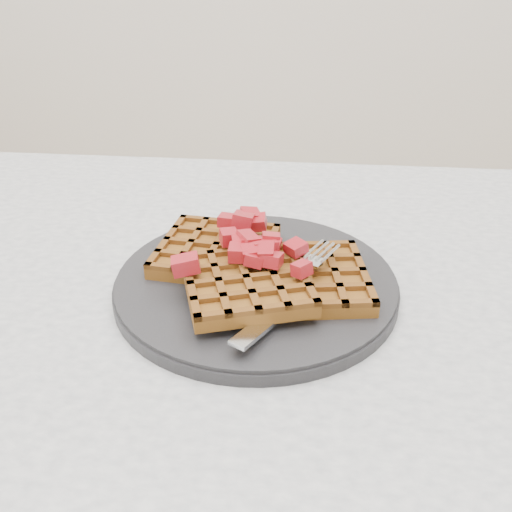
# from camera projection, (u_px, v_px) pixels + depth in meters

# --- Properties ---
(table) EXTENTS (1.20, 0.80, 0.75)m
(table) POSITION_uv_depth(u_px,v_px,m) (354.00, 404.00, 0.60)
(table) COLOR silver
(table) RESTS_ON ground
(plate) EXTENTS (0.28, 0.28, 0.02)m
(plate) POSITION_uv_depth(u_px,v_px,m) (256.00, 284.00, 0.57)
(plate) COLOR black
(plate) RESTS_ON table
(waffles) EXTENTS (0.22, 0.21, 0.03)m
(waffles) POSITION_uv_depth(u_px,v_px,m) (256.00, 269.00, 0.56)
(waffles) COLOR brown
(waffles) RESTS_ON plate
(strawberry_pile) EXTENTS (0.15, 0.15, 0.02)m
(strawberry_pile) POSITION_uv_depth(u_px,v_px,m) (256.00, 243.00, 0.55)
(strawberry_pile) COLOR #89000A
(strawberry_pile) RESTS_ON waffles
(fork) EXTENTS (0.10, 0.17, 0.02)m
(fork) POSITION_uv_depth(u_px,v_px,m) (295.00, 294.00, 0.53)
(fork) COLOR silver
(fork) RESTS_ON plate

